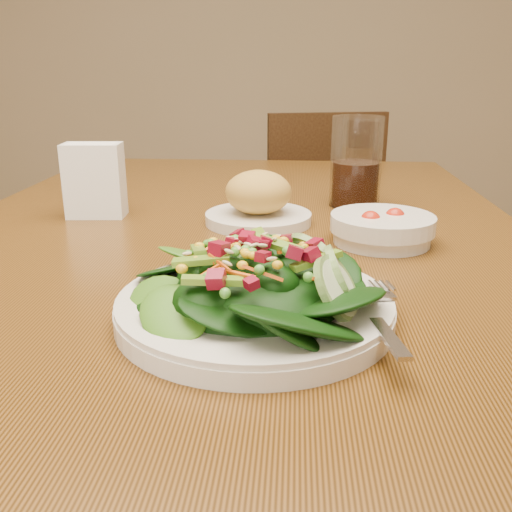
% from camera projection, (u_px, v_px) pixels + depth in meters
% --- Properties ---
extents(dining_table, '(0.90, 1.40, 0.75)m').
position_uv_depth(dining_table, '(231.00, 301.00, 0.86)').
color(dining_table, brown).
rests_on(dining_table, ground_plane).
extents(chair_far, '(0.47, 0.48, 0.85)m').
position_uv_depth(chair_far, '(314.00, 229.00, 1.96)').
color(chair_far, '#372410').
rests_on(chair_far, ground_plane).
extents(salad_plate, '(0.28, 0.27, 0.08)m').
position_uv_depth(salad_plate, '(264.00, 291.00, 0.55)').
color(salad_plate, silver).
rests_on(salad_plate, dining_table).
extents(bread_plate, '(0.17, 0.17, 0.08)m').
position_uv_depth(bread_plate, '(258.00, 202.00, 0.89)').
color(bread_plate, silver).
rests_on(bread_plate, dining_table).
extents(tomato_bowl, '(0.14, 0.14, 0.05)m').
position_uv_depth(tomato_bowl, '(382.00, 228.00, 0.80)').
color(tomato_bowl, silver).
rests_on(tomato_bowl, dining_table).
extents(drinking_glass, '(0.09, 0.09, 0.16)m').
position_uv_depth(drinking_glass, '(356.00, 168.00, 0.99)').
color(drinking_glass, silver).
rests_on(drinking_glass, dining_table).
extents(napkin_holder, '(0.10, 0.06, 0.12)m').
position_uv_depth(napkin_holder, '(94.00, 178.00, 0.92)').
color(napkin_holder, white).
rests_on(napkin_holder, dining_table).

